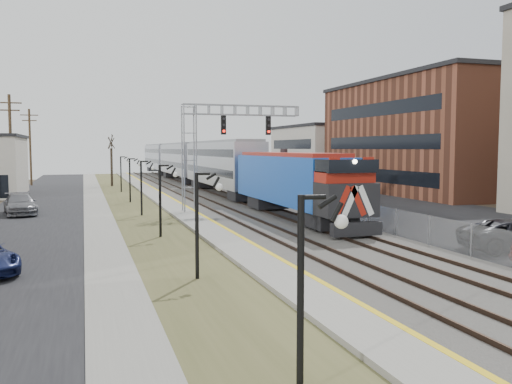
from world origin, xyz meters
name	(u,v)px	position (x,y,z in m)	size (l,w,h in m)	color
ground	(416,341)	(0.00, 0.00, 0.00)	(160.00, 160.00, 0.00)	#473D2D
street_west	(38,209)	(-11.50, 35.00, 0.02)	(7.00, 120.00, 0.04)	black
sidewalk	(96,207)	(-7.00, 35.00, 0.04)	(2.00, 120.00, 0.08)	gray
grass_median	(133,206)	(-4.00, 35.00, 0.03)	(4.00, 120.00, 0.06)	#4A4B28
platform	(169,204)	(-1.00, 35.00, 0.12)	(2.00, 120.00, 0.24)	gray
ballast_bed	(225,202)	(4.00, 35.00, 0.10)	(8.00, 120.00, 0.20)	#595651
parking_lot	(346,199)	(16.00, 35.00, 0.02)	(16.00, 120.00, 0.04)	black
platform_edge	(179,202)	(-0.12, 35.00, 0.24)	(0.24, 120.00, 0.01)	gold
track_near	(203,201)	(2.00, 35.00, 0.28)	(1.58, 120.00, 0.15)	#2D2119
track_far	(241,200)	(5.50, 35.00, 0.28)	(1.58, 120.00, 0.15)	#2D2119
train	(192,164)	(5.50, 57.88, 2.92)	(3.00, 85.85, 5.33)	#164CB6
signal_gantry	(212,139)	(1.22, 27.99, 5.59)	(9.00, 1.07, 8.15)	gray
lampposts	(159,201)	(-4.00, 18.29, 2.00)	(0.14, 62.14, 4.00)	black
fence	(270,193)	(8.20, 35.00, 0.80)	(0.04, 120.00, 1.60)	gray
buildings_east	(497,133)	(30.00, 31.18, 6.31)	(16.00, 76.00, 15.00)	#A89C88
bare_trees	(26,174)	(-12.66, 38.91, 2.70)	(12.30, 42.30, 5.95)	#382D23
car_lot_d	(340,200)	(11.95, 28.25, 0.72)	(2.03, 4.98, 1.45)	navy
car_lot_e	(327,199)	(10.81, 28.32, 0.81)	(1.91, 4.75, 1.62)	gray
car_lot_f	(305,194)	(11.65, 34.76, 0.64)	(1.35, 3.87, 1.28)	#0D4420
car_street_b	(20,205)	(-12.45, 31.49, 0.75)	(2.11, 5.18, 1.50)	slate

